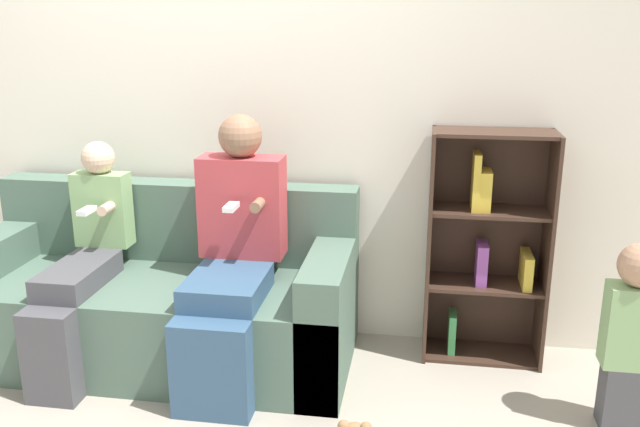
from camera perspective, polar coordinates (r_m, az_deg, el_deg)
The scene contains 7 objects.
ground_plane at distance 3.24m, azimuth -12.85°, elevation -15.88°, with size 14.00×14.00×0.00m, color #9E9384.
back_wall at distance 3.66m, azimuth -8.67°, elevation 9.41°, with size 10.00×0.06×2.55m.
couch at distance 3.57m, azimuth -13.17°, elevation -7.29°, with size 1.94×0.81×0.86m.
adult_seated at distance 3.22m, azimuth -7.36°, elevation -2.92°, with size 0.41×0.75×1.26m.
child_seated at distance 3.50m, azimuth -19.47°, elevation -3.90°, with size 0.28×0.75×1.10m.
toddler_standing at distance 3.12m, azimuth 24.79°, elevation -9.03°, with size 0.23×0.19×0.83m.
bookshelf at distance 3.51m, azimuth 13.80°, elevation -2.53°, with size 0.59×0.29×1.18m.
Camera 1 is at (1.10, -2.52, 1.70)m, focal length 38.00 mm.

